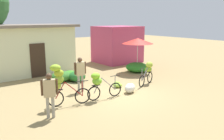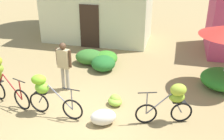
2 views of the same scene
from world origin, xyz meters
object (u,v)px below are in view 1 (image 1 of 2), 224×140
(banana_pile_on_ground, at_px, (117,85))
(bicycle_center_loaded, at_px, (148,70))
(building_low, at_px, (29,49))
(shop_pink, at_px, (117,44))
(produce_sack, at_px, (130,88))
(market_umbrella, at_px, (138,41))
(bicycle_leftmost, at_px, (60,82))
(person_bystander, at_px, (50,91))
(person_vendor, at_px, (80,71))
(bicycle_near_pile, at_px, (99,83))

(banana_pile_on_ground, bearing_deg, bicycle_center_loaded, -16.19)
(building_low, height_order, shop_pink, building_low)
(banana_pile_on_ground, bearing_deg, shop_pink, 50.74)
(produce_sack, bearing_deg, shop_pink, 54.96)
(banana_pile_on_ground, distance_m, produce_sack, 1.04)
(bicycle_center_loaded, bearing_deg, building_low, 122.02)
(market_umbrella, bearing_deg, banana_pile_on_ground, -149.26)
(bicycle_leftmost, distance_m, bicycle_center_loaded, 5.11)
(building_low, height_order, market_umbrella, building_low)
(bicycle_center_loaded, height_order, person_bystander, person_bystander)
(shop_pink, bearing_deg, produce_sack, -125.04)
(person_vendor, xyz_separation_m, person_bystander, (-2.38, -1.98, -0.03))
(bicycle_center_loaded, bearing_deg, produce_sack, -162.97)
(bicycle_leftmost, relative_size, bicycle_center_loaded, 1.13)
(building_low, relative_size, person_bystander, 3.47)
(market_umbrella, relative_size, produce_sack, 3.14)
(bicycle_leftmost, bearing_deg, person_vendor, 36.31)
(shop_pink, distance_m, produce_sack, 8.13)
(building_low, distance_m, bicycle_center_loaded, 7.58)
(market_umbrella, xyz_separation_m, produce_sack, (-3.34, -2.97, -1.80))
(shop_pink, bearing_deg, person_bystander, -141.28)
(shop_pink, xyz_separation_m, market_umbrella, (-1.28, -3.61, 0.61))
(produce_sack, bearing_deg, building_low, 107.76)
(market_umbrella, relative_size, bicycle_center_loaded, 1.46)
(bicycle_center_loaded, bearing_deg, market_umbrella, 57.23)
(bicycle_leftmost, relative_size, bicycle_near_pile, 1.00)
(market_umbrella, relative_size, bicycle_near_pile, 1.29)
(building_low, distance_m, bicycle_leftmost, 6.66)
(banana_pile_on_ground, bearing_deg, person_bystander, -160.86)
(person_vendor, height_order, person_bystander, person_vendor)
(market_umbrella, xyz_separation_m, person_bystander, (-7.46, -3.40, -1.04))
(shop_pink, height_order, person_vendor, shop_pink)
(bicycle_near_pile, xyz_separation_m, person_vendor, (-0.06, 1.47, 0.27))
(person_vendor, bearing_deg, shop_pink, 38.31)
(building_low, bearing_deg, person_vendor, -84.91)
(market_umbrella, distance_m, person_bystander, 8.26)
(shop_pink, relative_size, person_vendor, 1.94)
(bicycle_leftmost, distance_m, banana_pile_on_ground, 3.57)
(banana_pile_on_ground, height_order, person_bystander, person_bystander)
(building_low, relative_size, person_vendor, 3.38)
(building_low, relative_size, shop_pink, 1.74)
(building_low, bearing_deg, produce_sack, -72.24)
(bicycle_near_pile, distance_m, produce_sack, 1.76)
(building_low, relative_size, bicycle_leftmost, 3.27)
(shop_pink, height_order, bicycle_leftmost, shop_pink)
(bicycle_leftmost, relative_size, produce_sack, 2.43)
(bicycle_leftmost, distance_m, produce_sack, 3.44)
(market_umbrella, height_order, banana_pile_on_ground, market_umbrella)
(building_low, distance_m, produce_sack, 7.40)
(building_low, xyz_separation_m, market_umbrella, (5.56, -3.96, 0.47))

